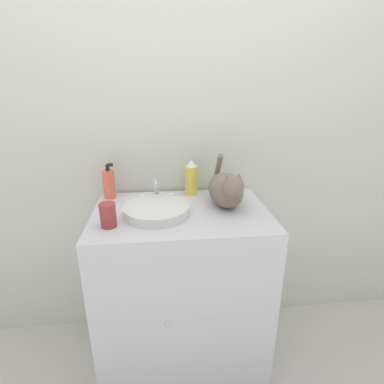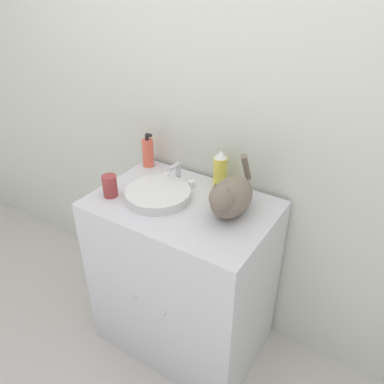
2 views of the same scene
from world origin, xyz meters
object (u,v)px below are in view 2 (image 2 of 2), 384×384
at_px(soap_bottle, 148,152).
at_px(cup, 110,186).
at_px(cat, 230,196).
at_px(spray_bottle, 220,170).

bearing_deg(soap_bottle, cup, -82.66).
relative_size(cat, spray_bottle, 1.93).
xyz_separation_m(soap_bottle, spray_bottle, (0.44, 0.01, 0.01)).
distance_m(spray_bottle, cup, 0.53).
height_order(cat, cup, cat).
bearing_deg(cup, soap_bottle, 97.34).
relative_size(cat, cup, 3.51).
bearing_deg(cup, cat, 16.79).
bearing_deg(soap_bottle, spray_bottle, 1.01).
xyz_separation_m(soap_bottle, cup, (0.04, -0.35, -0.03)).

